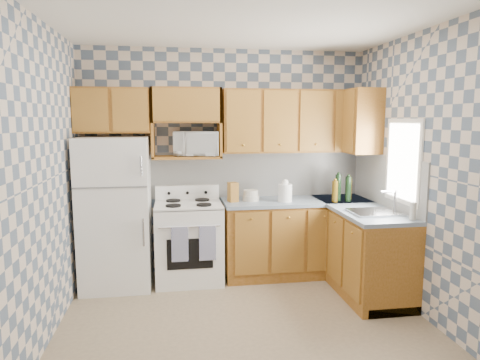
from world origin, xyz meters
name	(u,v)px	position (x,y,z in m)	size (l,w,h in m)	color
floor	(247,329)	(0.00, 0.00, 0.00)	(3.40, 3.40, 0.00)	#7D6A52
back_wall	(225,162)	(0.00, 1.60, 1.35)	(3.40, 0.02, 2.70)	slate
right_wall	(430,177)	(1.70, 0.00, 1.35)	(0.02, 3.20, 2.70)	slate
backsplash_back	(257,174)	(0.40, 1.59, 1.20)	(2.60, 0.01, 0.56)	silver
backsplash_right	(386,181)	(1.69, 0.80, 1.20)	(0.01, 1.60, 0.56)	silver
refrigerator	(116,213)	(-1.27, 1.25, 0.84)	(0.75, 0.70, 1.68)	white
stove_body	(189,243)	(-0.47, 1.28, 0.45)	(0.76, 0.65, 0.90)	white
cooktop	(188,204)	(-0.47, 1.28, 0.91)	(0.76, 0.65, 0.03)	silver
backguard	(187,192)	(-0.47, 1.55, 1.00)	(0.76, 0.08, 0.17)	white
dish_towel_left	(180,244)	(-0.58, 0.93, 0.54)	(0.18, 0.03, 0.38)	navy
dish_towel_right	(207,243)	(-0.28, 0.93, 0.54)	(0.18, 0.03, 0.38)	navy
base_cabinets_back	(296,238)	(0.82, 1.30, 0.44)	(1.75, 0.60, 0.88)	brown
base_cabinets_right	(358,248)	(1.40, 0.80, 0.44)	(0.60, 1.60, 0.88)	brown
countertop_back	(297,201)	(0.82, 1.30, 0.90)	(1.77, 0.63, 0.04)	slate
countertop_right	(359,208)	(1.40, 0.80, 0.90)	(0.63, 1.60, 0.04)	slate
upper_cabinets_back	(295,121)	(0.82, 1.44, 1.85)	(1.75, 0.33, 0.74)	brown
upper_cabinets_fridge	(113,111)	(-1.29, 1.44, 1.97)	(0.82, 0.33, 0.50)	brown
upper_cabinets_right	(357,121)	(1.53, 1.25, 1.85)	(0.33, 0.70, 0.74)	brown
microwave_shelf	(187,157)	(-0.47, 1.44, 1.44)	(0.80, 0.33, 0.03)	brown
microwave	(197,143)	(-0.35, 1.45, 1.59)	(0.51, 0.35, 0.28)	white
sink	(375,213)	(1.40, 0.45, 0.93)	(0.48, 0.40, 0.03)	#B7B7BC
window	(403,161)	(1.69, 0.45, 1.45)	(0.02, 0.66, 0.86)	silver
bottle_0	(338,188)	(1.28, 1.16, 1.08)	(0.07, 0.07, 0.31)	black
bottle_1	(348,189)	(1.38, 1.10, 1.07)	(0.07, 0.07, 0.29)	black
bottle_2	(349,188)	(1.43, 1.20, 1.05)	(0.07, 0.07, 0.27)	#4E370C
bottle_3	(335,191)	(1.21, 1.08, 1.04)	(0.07, 0.07, 0.25)	#4E370C
knife_block	(233,192)	(0.05, 1.28, 1.03)	(0.10, 0.10, 0.23)	brown
electric_kettle	(285,193)	(0.65, 1.20, 1.02)	(0.16, 0.16, 0.21)	white
food_containers	(251,195)	(0.27, 1.31, 0.98)	(0.19, 0.19, 0.13)	beige
soap_bottle	(413,211)	(1.62, 0.11, 1.01)	(0.06, 0.06, 0.17)	beige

